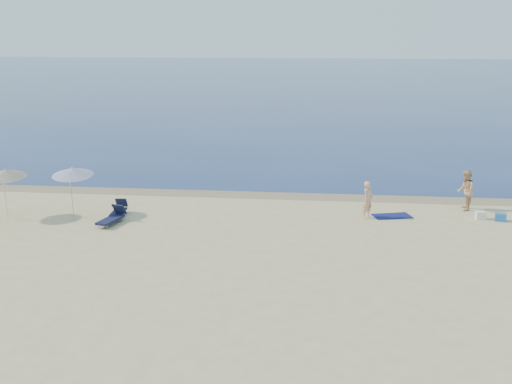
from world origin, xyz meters
TOP-DOWN VIEW (x-y plane):
  - sea at (0.00, 100.00)m, footprint 240.00×160.00m
  - wet_sand_strip at (0.00, 19.40)m, footprint 240.00×1.60m
  - person_left at (1.84, 15.97)m, footprint 0.65×0.70m
  - person_right at (6.21, 17.75)m, footprint 0.78×0.95m
  - beach_towel at (2.92, 16.34)m, footprint 1.80×1.32m
  - white_bag at (6.61, 16.34)m, footprint 0.40×0.35m
  - blue_cooler at (7.38, 16.16)m, footprint 0.51×0.41m
  - umbrella_near at (-10.65, 14.84)m, footprint 2.00×2.02m
  - umbrella_far at (-13.31, 14.24)m, footprint 2.00×2.02m
  - lounger_left at (-8.79, 15.07)m, footprint 0.61×1.54m
  - lounger_right at (-8.70, 13.90)m, footprint 0.88×1.70m

SIDE VIEW (x-z plane):
  - wet_sand_strip at x=0.00m, z-range 0.00..0.00m
  - sea at x=0.00m, z-range 0.00..0.01m
  - beach_towel at x=2.92m, z-range 0.00..0.03m
  - blue_cooler at x=7.38m, z-range 0.00..0.32m
  - white_bag at x=6.61m, z-range 0.00..0.33m
  - lounger_left at x=-8.79m, z-range -0.09..0.58m
  - lounger_right at x=-8.70m, z-range -0.10..0.62m
  - person_left at x=1.84m, z-range 0.00..1.60m
  - person_right at x=6.21m, z-range 0.00..1.79m
  - umbrella_near at x=-10.65m, z-range 0.82..3.09m
  - umbrella_far at x=-13.31m, z-range 0.83..3.10m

